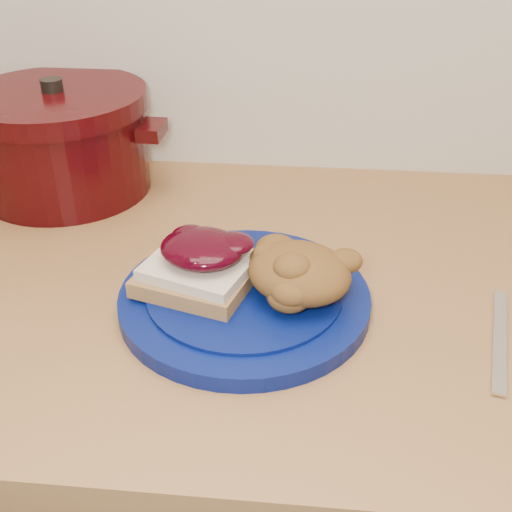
# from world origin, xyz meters

# --- Properties ---
(plate) EXTENTS (0.34, 0.34, 0.02)m
(plate) POSITION_xyz_m (-0.06, 1.44, 0.91)
(plate) COLOR #051153
(plate) RESTS_ON wood_countertop
(sandwich) EXTENTS (0.13, 0.12, 0.06)m
(sandwich) POSITION_xyz_m (-0.10, 1.44, 0.95)
(sandwich) COLOR olive
(sandwich) RESTS_ON plate
(stuffing_mound) EXTENTS (0.13, 0.12, 0.05)m
(stuffing_mound) POSITION_xyz_m (-0.00, 1.43, 0.95)
(stuffing_mound) COLOR brown
(stuffing_mound) RESTS_ON plate
(butter_knife) EXTENTS (0.05, 0.16, 0.00)m
(butter_knife) POSITION_xyz_m (0.20, 1.41, 0.90)
(butter_knife) COLOR silver
(butter_knife) RESTS_ON wood_countertop
(dutch_oven) EXTENTS (0.29, 0.25, 0.16)m
(dutch_oven) POSITION_xyz_m (-0.34, 1.69, 0.97)
(dutch_oven) COLOR black
(dutch_oven) RESTS_ON wood_countertop
(pepper_grinder) EXTENTS (0.06, 0.06, 0.13)m
(pepper_grinder) POSITION_xyz_m (-0.38, 1.70, 0.97)
(pepper_grinder) COLOR black
(pepper_grinder) RESTS_ON wood_countertop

